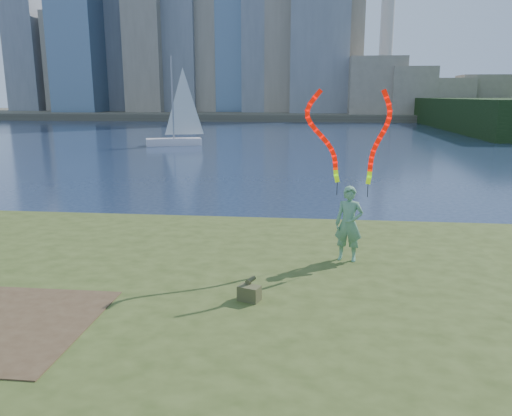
# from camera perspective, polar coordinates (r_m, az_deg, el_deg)

# --- Properties ---
(ground) EXTENTS (320.00, 320.00, 0.00)m
(ground) POSITION_cam_1_polar(r_m,az_deg,el_deg) (11.41, -8.88, -10.16)
(ground) COLOR #1A2741
(ground) RESTS_ON ground
(grassy_knoll) EXTENTS (20.00, 18.00, 0.80)m
(grassy_knoll) POSITION_cam_1_polar(r_m,az_deg,el_deg) (9.28, -12.73, -13.63)
(grassy_knoll) COLOR #364518
(grassy_knoll) RESTS_ON ground
(far_shore) EXTENTS (320.00, 40.00, 1.20)m
(far_shore) POSITION_cam_1_polar(r_m,az_deg,el_deg) (105.23, 4.83, 10.63)
(far_shore) COLOR #494435
(far_shore) RESTS_ON ground
(woman_with_ribbons) EXTENTS (2.01, 0.64, 4.06)m
(woman_with_ribbons) POSITION_cam_1_polar(r_m,az_deg,el_deg) (11.11, 10.74, 1.06)
(woman_with_ribbons) COLOR #146F35
(woman_with_ribbons) RESTS_ON grassy_knoll
(canvas_bag) EXTENTS (0.44, 0.50, 0.36)m
(canvas_bag) POSITION_cam_1_polar(r_m,az_deg,el_deg) (9.10, -0.76, -9.60)
(canvas_bag) COLOR #484525
(canvas_bag) RESTS_ON grassy_knoll
(sailboat) EXTENTS (5.12, 3.15, 7.83)m
(sailboat) POSITION_cam_1_polar(r_m,az_deg,el_deg) (45.83, -9.07, 8.76)
(sailboat) COLOR silver
(sailboat) RESTS_ON ground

